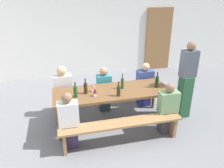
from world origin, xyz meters
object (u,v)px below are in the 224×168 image
Objects in this scene: wine_bottle_3 at (119,91)px; wine_glass_0 at (93,85)px; wooden_door at (158,40)px; seated_guest_near_1 at (168,109)px; tasting_table at (112,94)px; seated_guest_far_1 at (104,90)px; bench_near at (122,126)px; seated_guest_near_0 at (69,122)px; bench_far at (105,93)px; wine_glass_1 at (95,91)px; seated_guest_far_2 at (145,86)px; standing_host at (186,82)px; seated_guest_far_0 at (64,92)px; wine_bottle_2 at (157,82)px; wine_bottle_1 at (86,88)px; wine_bottle_0 at (122,83)px; wine_bottle_4 at (75,91)px.

wine_glass_0 is at bearing 144.15° from wine_bottle_3.
seated_guest_near_1 is (-1.40, -3.55, -0.56)m from wooden_door.
seated_guest_far_1 is (-0.05, 0.57, -0.17)m from tasting_table.
seated_guest_near_0 reaches higher than bench_near.
wooden_door is 0.92× the size of bench_far.
wooden_door is 4.89m from seated_guest_near_0.
seated_guest_far_2 reaches higher than wine_glass_1.
wine_bottle_3 is 1.56m from standing_host.
seated_guest_far_0 is at bearing 59.49° from seated_guest_near_1.
seated_guest_far_1 reaches higher than wine_bottle_3.
seated_guest_near_0 is 0.92× the size of seated_guest_far_0.
tasting_table is 0.32m from wine_bottle_3.
wine_glass_0 is 0.18× the size of seated_guest_far_2.
seated_guest_near_1 is at bearing -17.03° from wine_glass_1.
seated_guest_far_0 is (-1.92, 0.63, -0.32)m from wine_bottle_2.
seated_guest_near_1 is at bearing 8.64° from bench_near.
wine_bottle_3 is (-0.89, -0.20, -0.02)m from wine_bottle_2.
seated_guest_far_0 is (-1.03, 0.83, -0.30)m from wine_bottle_3.
seated_guest_far_0 is 2.69m from standing_host.
wine_bottle_1 is 1.95× the size of wine_glass_1.
bench_near is 0.69m from wine_bottle_3.
bench_near is 2.12× the size of seated_guest_near_0.
wine_bottle_0 is 0.65m from wine_glass_1.
tasting_table is 0.60m from seated_guest_far_1.
wine_bottle_0 is at bearing 66.52° from seated_guest_far_0.
seated_guest_far_2 is at bearing -120.78° from wooden_door.
seated_guest_far_2 is (1.71, 0.67, -0.36)m from wine_bottle_4.
wooden_door reaches higher than standing_host.
seated_guest_near_0 is (-0.93, -1.30, 0.15)m from bench_far.
seated_guest_far_1 is (-1.00, 0.63, -0.37)m from wine_bottle_2.
wine_bottle_4 is 1.84m from seated_guest_near_1.
wine_bottle_0 is 0.30× the size of seated_guest_far_2.
wooden_door is 1.80× the size of seated_guest_far_0.
wine_bottle_1 is at bearing 36.78° from seated_guest_far_0.
wine_glass_0 is 0.18× the size of seated_guest_far_1.
seated_guest_near_1 is at bearing -15.33° from wine_bottle_4.
wine_bottle_3 is 0.29× the size of seated_guest_near_1.
wine_bottle_2 is (0.72, -0.11, 0.01)m from wine_bottle_0.
standing_host is at bearing 0.89° from wine_glass_1.
seated_guest_near_0 is at bearing -162.23° from wine_bottle_3.
seated_guest_far_0 is (-0.22, 0.67, -0.31)m from wine_bottle_4.
wooden_door is 3.98m from wine_bottle_3.
tasting_table is 12.42× the size of wine_glass_0.
wine_bottle_1 reaches higher than tasting_table.
tasting_table is 1.13m from seated_guest_far_0.
wine_glass_1 is 0.15× the size of seated_guest_near_0.
wine_bottle_0 is at bearing -126.41° from wooden_door.
seated_guest_near_0 reaches higher than wine_bottle_4.
seated_guest_far_0 is 1.10× the size of seated_guest_far_1.
seated_guest_near_0 is 1.02× the size of seated_guest_far_1.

